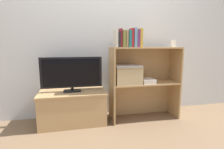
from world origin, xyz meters
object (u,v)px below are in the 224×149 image
book_maroon (120,38)px  book_teal (129,39)px  tv_stand (73,107)px  book_plum (137,38)px  book_crimson (131,38)px  baby_monitor (173,44)px  magazine_stack (147,81)px  book_mustard (140,38)px  book_ivory (116,39)px  laptop (127,66)px  book_skyblue (134,38)px  book_olive (123,39)px  storage_basket_left (127,74)px  tv (72,73)px  book_charcoal (118,39)px  book_tan (126,39)px

book_maroon → book_teal: book_maroon is taller
tv_stand → book_teal: bearing=-10.2°
book_plum → book_teal: bearing=180.0°
book_crimson → baby_monitor: (0.64, 0.07, -0.07)m
baby_monitor → magazine_stack: baby_monitor is taller
book_teal → book_mustard: book_mustard is taller
book_ivory → baby_monitor: size_ratio=1.70×
book_ivory → book_maroon: (0.06, 0.00, 0.01)m
book_teal → laptop: size_ratio=0.60×
laptop → book_teal: bearing=-88.8°
book_mustard → laptop: bearing=159.9°
book_teal → book_plum: size_ratio=0.96×
book_mustard → laptop: book_mustard is taller
book_skyblue → book_crimson: bearing=180.0°
book_olive → book_plum: (0.19, 0.00, 0.01)m
book_ivory → book_maroon: bearing=0.0°
book_crimson → book_mustard: same height
storage_basket_left → tv: bearing=174.2°
tv_stand → book_ivory: book_ivory is taller
tv_stand → magazine_stack: (1.00, -0.11, 0.33)m
tv → storage_basket_left: bearing=-5.8°
tv → book_maroon: bearing=-11.9°
book_mustard → baby_monitor: (0.53, 0.07, -0.07)m
book_crimson → book_plum: size_ratio=1.06×
book_plum → magazine_stack: size_ratio=1.01×
book_ivory → book_crimson: (0.20, 0.00, 0.01)m
book_mustard → book_ivory: bearing=180.0°
book_charcoal → book_tan: 0.10m
book_ivory → book_teal: 0.17m
tv_stand → book_crimson: book_crimson is taller
book_ivory → laptop: book_ivory is taller
book_charcoal → book_olive: 0.06m
book_teal → book_plum: bearing=0.0°
book_maroon → book_crimson: size_ratio=0.97×
book_plum → laptop: book_plum is taller
book_olive → storage_basket_left: 0.47m
tv → magazine_stack: tv is taller
book_charcoal → storage_basket_left: (0.14, 0.06, -0.46)m
book_tan → baby_monitor: bearing=5.6°
tv_stand → book_crimson: 1.19m
book_skyblue → book_plum: book_skyblue is taller
book_ivory → book_crimson: bearing=0.0°
book_plum → book_ivory: bearing=180.0°
book_charcoal → book_mustard: 0.29m
book_mustard → storage_basket_left: book_mustard is taller
book_plum → magazine_stack: bearing=6.9°
book_olive → laptop: 0.36m
book_maroon → book_olive: size_ratio=1.09×
book_olive → storage_basket_left: bearing=37.0°
baby_monitor → book_ivory: bearing=-175.2°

